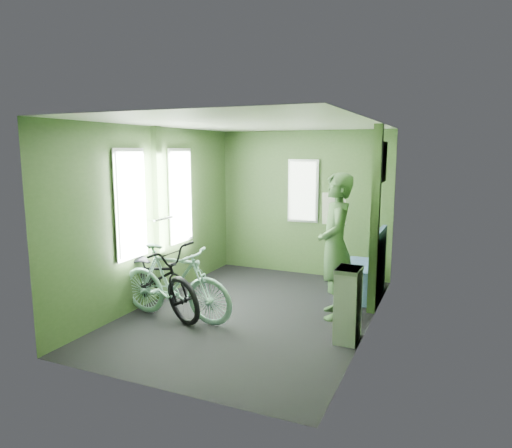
{
  "coord_description": "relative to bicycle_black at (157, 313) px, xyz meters",
  "views": [
    {
      "loc": [
        2.2,
        -4.95,
        2.0
      ],
      "look_at": [
        0.0,
        0.1,
        1.1
      ],
      "focal_mm": 32.0,
      "sensor_mm": 36.0,
      "label": 1
    }
  ],
  "objects": [
    {
      "name": "room",
      "position": [
        1.05,
        0.52,
        1.44
      ],
      "size": [
        4.0,
        4.02,
        2.31
      ],
      "color": "black",
      "rests_on": "ground"
    },
    {
      "name": "bicycle_black",
      "position": [
        0.0,
        0.0,
        0.0
      ],
      "size": [
        1.89,
        1.37,
        1.0
      ],
      "primitive_type": "imported",
      "rotation": [
        0.0,
        -0.14,
        1.16
      ],
      "color": "black",
      "rests_on": "ground"
    },
    {
      "name": "bicycle_mint",
      "position": [
        0.35,
        -0.12,
        0.0
      ],
      "size": [
        1.56,
        0.61,
        0.96
      ],
      "primitive_type": "imported",
      "rotation": [
        0.0,
        -0.12,
        1.52
      ],
      "color": "#8DC6B3",
      "rests_on": "ground"
    },
    {
      "name": "passenger",
      "position": [
        2.04,
        0.77,
        0.87
      ],
      "size": [
        0.6,
        0.77,
        1.74
      ],
      "rotation": [
        0.0,
        0.0,
        -1.24
      ],
      "color": "#34522D",
      "rests_on": "ground"
    },
    {
      "name": "waste_box",
      "position": [
        2.35,
        0.1,
        0.4
      ],
      "size": [
        0.23,
        0.33,
        0.8
      ],
      "primitive_type": "cube",
      "color": "gray",
      "rests_on": "ground"
    },
    {
      "name": "bench_seat",
      "position": [
        2.23,
        1.66,
        0.28
      ],
      "size": [
        0.51,
        0.9,
        0.95
      ],
      "rotation": [
        0.0,
        0.0,
        0.01
      ],
      "color": "navy",
      "rests_on": "ground"
    }
  ]
}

